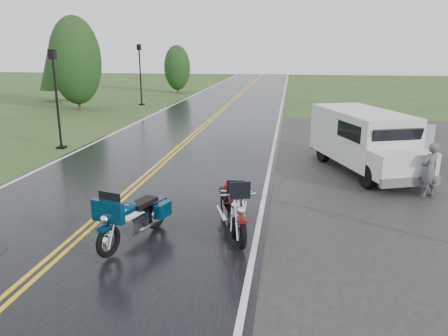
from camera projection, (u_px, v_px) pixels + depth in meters
name	position (u px, v px, depth m)	size (l,w,h in m)	color
ground	(88.00, 229.00, 9.86)	(120.00, 120.00, 0.00)	#2D471E
road	(189.00, 139.00, 19.38)	(8.00, 100.00, 0.04)	black
motorcycle_red	(241.00, 220.00, 8.60)	(0.83, 2.28, 1.35)	#610B0E
motorcycle_teal	(107.00, 229.00, 8.26)	(0.79, 2.18, 1.29)	#05293D
motorcycle_silver	(235.00, 214.00, 9.06)	(0.76, 2.10, 1.24)	#A7AAAF
van_white	(370.00, 155.00, 12.39)	(1.93, 5.14, 2.02)	silver
person_at_van	(429.00, 171.00, 11.72)	(0.55, 0.36, 1.50)	#4D4E52
lamp_post_near_left	(57.00, 100.00, 17.21)	(0.34, 0.34, 3.94)	black
lamp_post_far_left	(140.00, 75.00, 30.63)	(0.36, 0.36, 4.24)	black
tree_left_mid	(76.00, 70.00, 28.17)	(3.26, 3.26, 5.09)	#1E3D19
tree_left_far	(177.00, 73.00, 39.17)	(2.33, 2.33, 3.59)	#1E3D19
pine_left_far	(54.00, 69.00, 32.99)	(2.29, 2.29, 4.78)	#1E3D19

